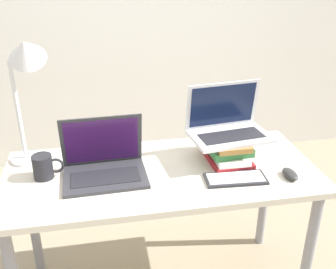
# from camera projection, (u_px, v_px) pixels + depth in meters

# --- Properties ---
(desk) EXTENTS (1.43, 0.63, 0.73)m
(desk) POSITION_uv_depth(u_px,v_px,m) (162.00, 187.00, 1.84)
(desk) COLOR beige
(desk) RESTS_ON ground_plane
(laptop_left) EXTENTS (0.37, 0.27, 0.26)m
(laptop_left) POSITION_uv_depth(u_px,v_px,m) (104.00, 165.00, 1.75)
(laptop_left) COLOR #333338
(laptop_left) RESTS_ON desk
(book_stack) EXTENTS (0.21, 0.28, 0.12)m
(book_stack) POSITION_uv_depth(u_px,v_px,m) (226.00, 149.00, 1.88)
(book_stack) COLOR maroon
(book_stack) RESTS_ON desk
(laptop_on_books) EXTENTS (0.39, 0.28, 0.24)m
(laptop_on_books) POSITION_uv_depth(u_px,v_px,m) (228.00, 126.00, 1.85)
(laptop_on_books) COLOR silver
(laptop_on_books) RESTS_ON book_stack
(wireless_keyboard) EXTENTS (0.28, 0.13, 0.01)m
(wireless_keyboard) POSITION_uv_depth(u_px,v_px,m) (236.00, 179.00, 1.73)
(wireless_keyboard) COLOR #28282D
(wireless_keyboard) RESTS_ON desk
(mouse) EXTENTS (0.06, 0.11, 0.03)m
(mouse) POSITION_uv_depth(u_px,v_px,m) (290.00, 174.00, 1.74)
(mouse) COLOR #2D2D2D
(mouse) RESTS_ON desk
(mug) EXTENTS (0.14, 0.09, 0.11)m
(mug) POSITION_uv_depth(u_px,v_px,m) (44.00, 167.00, 1.73)
(mug) COLOR #232328
(mug) RESTS_ON desk
(desk_lamp) EXTENTS (0.23, 0.20, 0.63)m
(desk_lamp) POSITION_uv_depth(u_px,v_px,m) (25.00, 66.00, 1.67)
(desk_lamp) COLOR white
(desk_lamp) RESTS_ON desk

